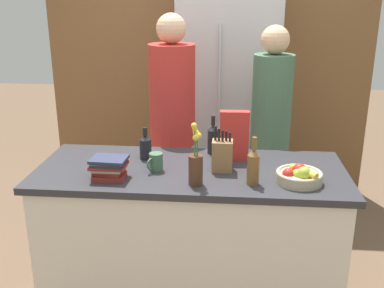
% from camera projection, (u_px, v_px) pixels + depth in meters
% --- Properties ---
extents(kitchen_island, '(1.81, 0.73, 0.93)m').
position_uv_depth(kitchen_island, '(191.00, 238.00, 2.78)').
color(kitchen_island, silver).
rests_on(kitchen_island, ground_plane).
extents(back_wall_wood, '(3.01, 0.12, 2.60)m').
position_uv_depth(back_wall_wood, '(208.00, 60.00, 4.23)').
color(back_wall_wood, brown).
rests_on(back_wall_wood, ground_plane).
extents(refrigerator, '(0.85, 0.62, 2.04)m').
position_uv_depth(refrigerator, '(227.00, 99.00, 3.97)').
color(refrigerator, '#B7B7BC').
rests_on(refrigerator, ground_plane).
extents(fruit_bowl, '(0.25, 0.25, 0.11)m').
position_uv_depth(fruit_bowl, '(299.00, 175.00, 2.42)').
color(fruit_bowl, tan).
rests_on(fruit_bowl, kitchen_island).
extents(knife_block, '(0.12, 0.10, 0.26)m').
position_uv_depth(knife_block, '(222.00, 155.00, 2.57)').
color(knife_block, olive).
rests_on(knife_block, kitchen_island).
extents(flower_vase, '(0.08, 0.08, 0.35)m').
position_uv_depth(flower_vase, '(196.00, 165.00, 2.37)').
color(flower_vase, '#4C2D1E').
rests_on(flower_vase, kitchen_island).
extents(cereal_box, '(0.18, 0.07, 0.31)m').
position_uv_depth(cereal_box, '(234.00, 136.00, 2.73)').
color(cereal_box, red).
rests_on(cereal_box, kitchen_island).
extents(coffee_mug, '(0.08, 0.11, 0.10)m').
position_uv_depth(coffee_mug, '(156.00, 162.00, 2.58)').
color(coffee_mug, '#42664C').
rests_on(coffee_mug, kitchen_island).
extents(book_stack, '(0.20, 0.16, 0.12)m').
position_uv_depth(book_stack, '(109.00, 168.00, 2.47)').
color(book_stack, maroon).
rests_on(book_stack, kitchen_island).
extents(bottle_oil, '(0.07, 0.07, 0.26)m').
position_uv_depth(bottle_oil, '(253.00, 166.00, 2.39)').
color(bottle_oil, brown).
rests_on(bottle_oil, kitchen_island).
extents(bottle_vinegar, '(0.07, 0.07, 0.20)m').
position_uv_depth(bottle_vinegar, '(145.00, 146.00, 2.76)').
color(bottle_vinegar, black).
rests_on(bottle_vinegar, kitchen_island).
extents(bottle_wine, '(0.07, 0.07, 0.25)m').
position_uv_depth(bottle_wine, '(213.00, 139.00, 2.85)').
color(bottle_wine, black).
rests_on(bottle_wine, kitchen_island).
extents(person_at_sink, '(0.33, 0.33, 1.78)m').
position_uv_depth(person_at_sink, '(173.00, 123.00, 3.26)').
color(person_at_sink, '#383842').
rests_on(person_at_sink, ground_plane).
extents(person_in_blue, '(0.29, 0.29, 1.70)m').
position_uv_depth(person_in_blue, '(270.00, 128.00, 3.25)').
color(person_in_blue, '#383842').
rests_on(person_in_blue, ground_plane).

